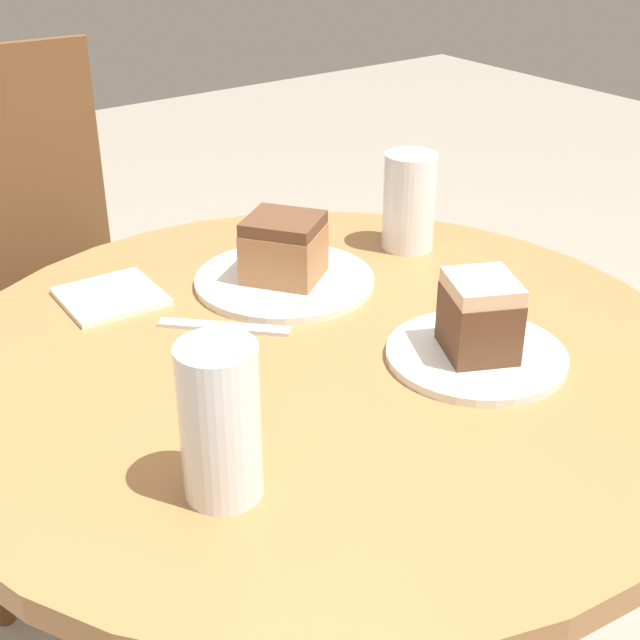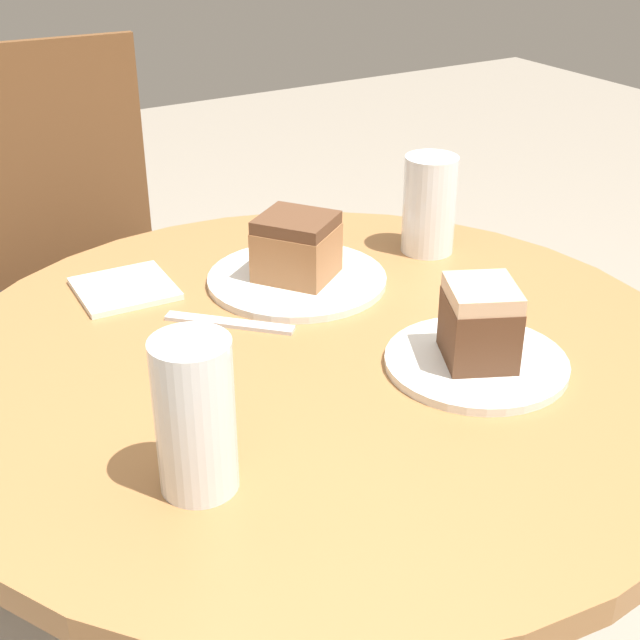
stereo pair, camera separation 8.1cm
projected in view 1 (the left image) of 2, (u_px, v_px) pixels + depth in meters
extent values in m
cylinder|color=#9E6B3D|center=(320.00, 598.00, 1.21)|extent=(0.07, 0.07, 0.71)
cylinder|color=#9E6B3D|center=(320.00, 362.00, 1.03)|extent=(0.90, 0.90, 0.03)
cylinder|color=brown|center=(197.00, 457.00, 1.76)|extent=(0.04, 0.04, 0.43)
cylinder|color=brown|center=(121.00, 364.00, 2.08)|extent=(0.04, 0.04, 0.43)
cube|color=black|center=(47.00, 338.00, 1.72)|extent=(0.49, 0.50, 0.03)
cylinder|color=silver|center=(285.00, 280.00, 1.18)|extent=(0.24, 0.24, 0.01)
cylinder|color=silver|center=(476.00, 355.00, 1.01)|extent=(0.20, 0.20, 0.01)
cube|color=#9E6B42|center=(284.00, 254.00, 1.17)|extent=(0.13, 0.13, 0.07)
cube|color=brown|center=(283.00, 224.00, 1.15)|extent=(0.12, 0.13, 0.02)
cube|color=brown|center=(479.00, 323.00, 0.99)|extent=(0.10, 0.11, 0.07)
cube|color=beige|center=(483.00, 287.00, 0.97)|extent=(0.10, 0.10, 0.02)
cylinder|color=silver|center=(222.00, 450.00, 0.78)|extent=(0.06, 0.06, 0.09)
cylinder|color=white|center=(220.00, 422.00, 0.77)|extent=(0.07, 0.07, 0.15)
cylinder|color=silver|center=(409.00, 214.00, 1.27)|extent=(0.07, 0.07, 0.10)
cylinder|color=white|center=(409.00, 201.00, 1.27)|extent=(0.07, 0.07, 0.14)
cube|color=silver|center=(111.00, 297.00, 1.14)|extent=(0.13, 0.13, 0.01)
cube|color=silver|center=(224.00, 327.00, 1.07)|extent=(0.13, 0.13, 0.00)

